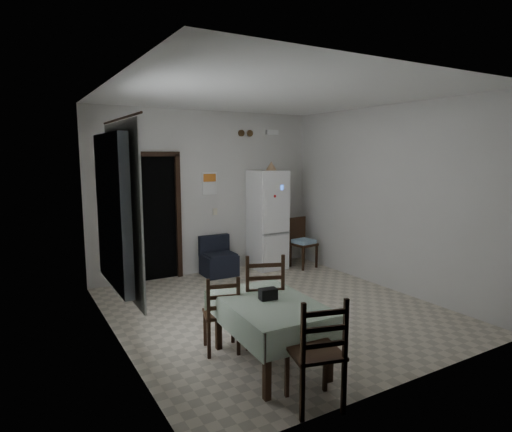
{
  "coord_description": "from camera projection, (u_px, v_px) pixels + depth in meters",
  "views": [
    {
      "loc": [
        -3.09,
        -4.79,
        2.14
      ],
      "look_at": [
        0.0,
        0.5,
        1.25
      ],
      "focal_mm": 30.0,
      "sensor_mm": 36.0,
      "label": 1
    }
  ],
  "objects": [
    {
      "name": "dining_chair_near_head",
      "position": [
        315.0,
        350.0,
        3.61
      ],
      "size": [
        0.52,
        0.52,
        1.0
      ],
      "primitive_type": null,
      "rotation": [
        0.0,
        0.0,
        2.88
      ],
      "color": "black",
      "rests_on": "ground"
    },
    {
      "name": "curtain",
      "position": [
        123.0,
        210.0,
        4.53
      ],
      "size": [
        0.02,
        1.45,
        1.85
      ],
      "primitive_type": "cube",
      "color": "beige",
      "rests_on": "ground"
    },
    {
      "name": "light_switch",
      "position": [
        215.0,
        212.0,
        7.77
      ],
      "size": [
        0.08,
        0.02,
        0.12
      ],
      "primitive_type": "cube",
      "color": "beige",
      "rests_on": "ground"
    },
    {
      "name": "calendar",
      "position": [
        210.0,
        183.0,
        7.65
      ],
      "size": [
        0.28,
        0.02,
        0.4
      ],
      "primitive_type": "cube",
      "color": "white",
      "rests_on": "ground"
    },
    {
      "name": "dining_table",
      "position": [
        270.0,
        333.0,
        4.35
      ],
      "size": [
        0.92,
        1.34,
        0.67
      ],
      "primitive_type": null,
      "rotation": [
        0.0,
        0.0,
        -0.05
      ],
      "color": "#95A890",
      "rests_on": "ground"
    },
    {
      "name": "wall_back",
      "position": [
        207.0,
        193.0,
        7.66
      ],
      "size": [
        4.2,
        0.02,
        2.9
      ],
      "primitive_type": null,
      "color": "beige",
      "rests_on": "ground"
    },
    {
      "name": "wall_right",
      "position": [
        386.0,
        198.0,
        6.78
      ],
      "size": [
        0.02,
        4.5,
        2.9
      ],
      "primitive_type": null,
      "color": "beige",
      "rests_on": "ground"
    },
    {
      "name": "black_bag",
      "position": [
        268.0,
        294.0,
        4.35
      ],
      "size": [
        0.19,
        0.13,
        0.11
      ],
      "primitive_type": "cube",
      "rotation": [
        0.0,
        0.0,
        -0.13
      ],
      "color": "black",
      "rests_on": "dining_table"
    },
    {
      "name": "fridge",
      "position": [
        267.0,
        220.0,
        8.0
      ],
      "size": [
        0.6,
        0.6,
        1.84
      ],
      "primitive_type": null,
      "rotation": [
        0.0,
        0.0,
        -0.0
      ],
      "color": "white",
      "rests_on": "ground"
    },
    {
      "name": "vent_left",
      "position": [
        241.0,
        133.0,
        7.84
      ],
      "size": [
        0.12,
        0.03,
        0.12
      ],
      "primitive_type": "cylinder",
      "rotation": [
        1.57,
        0.0,
        0.0
      ],
      "color": "brown",
      "rests_on": "ground"
    },
    {
      "name": "vent_right",
      "position": [
        250.0,
        133.0,
        7.93
      ],
      "size": [
        0.12,
        0.03,
        0.12
      ],
      "primitive_type": "cylinder",
      "rotation": [
        1.57,
        0.0,
        0.0
      ],
      "color": "brown",
      "rests_on": "ground"
    },
    {
      "name": "tan_cone",
      "position": [
        271.0,
        166.0,
        7.85
      ],
      "size": [
        0.21,
        0.21,
        0.16
      ],
      "primitive_type": "cone",
      "rotation": [
        0.0,
        0.0,
        -0.03
      ],
      "color": "tan",
      "rests_on": "fridge"
    },
    {
      "name": "navy_seat",
      "position": [
        219.0,
        256.0,
        7.58
      ],
      "size": [
        0.58,
        0.56,
        0.69
      ],
      "primitive_type": null,
      "rotation": [
        0.0,
        0.0,
        -0.02
      ],
      "color": "black",
      "rests_on": "ground"
    },
    {
      "name": "curtain_rod",
      "position": [
        120.0,
        119.0,
        4.4
      ],
      "size": [
        0.02,
        1.6,
        0.02
      ],
      "primitive_type": "cylinder",
      "rotation": [
        1.57,
        0.0,
        0.0
      ],
      "color": "black",
      "rests_on": "ground"
    },
    {
      "name": "window_recess",
      "position": [
        113.0,
        211.0,
        4.48
      ],
      "size": [
        0.1,
        1.2,
        1.6
      ],
      "primitive_type": "cube",
      "color": "silver",
      "rests_on": "ground"
    },
    {
      "name": "ceiling",
      "position": [
        275.0,
        95.0,
        5.52
      ],
      "size": [
        4.2,
        4.5,
        0.02
      ],
      "primitive_type": null,
      "color": "white",
      "rests_on": "ground"
    },
    {
      "name": "doorway",
      "position": [
        146.0,
        217.0,
        7.36
      ],
      "size": [
        1.06,
        0.52,
        2.22
      ],
      "color": "black",
      "rests_on": "ground"
    },
    {
      "name": "calendar_image",
      "position": [
        210.0,
        178.0,
        7.63
      ],
      "size": [
        0.24,
        0.01,
        0.14
      ],
      "primitive_type": "cube",
      "color": "orange",
      "rests_on": "ground"
    },
    {
      "name": "wall_left",
      "position": [
        114.0,
        218.0,
        4.69
      ],
      "size": [
        0.02,
        4.5,
        2.9
      ],
      "primitive_type": null,
      "color": "beige",
      "rests_on": "ground"
    },
    {
      "name": "dining_chair_far_right",
      "position": [
        262.0,
        297.0,
        4.85
      ],
      "size": [
        0.59,
        0.59,
        1.06
      ],
      "primitive_type": null,
      "rotation": [
        0.0,
        0.0,
        2.77
      ],
      "color": "black",
      "rests_on": "ground"
    },
    {
      "name": "dining_chair_far_left",
      "position": [
        221.0,
        312.0,
        4.65
      ],
      "size": [
        0.46,
        0.46,
        0.86
      ],
      "primitive_type": null,
      "rotation": [
        0.0,
        0.0,
        2.86
      ],
      "color": "black",
      "rests_on": "ground"
    },
    {
      "name": "corner_chair",
      "position": [
        304.0,
        243.0,
        8.09
      ],
      "size": [
        0.46,
        0.46,
        0.94
      ],
      "primitive_type": null,
      "rotation": [
        0.0,
        0.0,
        0.13
      ],
      "color": "black",
      "rests_on": "ground"
    },
    {
      "name": "wall_front",
      "position": [
        411.0,
        232.0,
        3.81
      ],
      "size": [
        4.2,
        0.02,
        2.9
      ],
      "primitive_type": null,
      "color": "beige",
      "rests_on": "ground"
    },
    {
      "name": "emergency_light",
      "position": [
        272.0,
        132.0,
        8.14
      ],
      "size": [
        0.25,
        0.07,
        0.09
      ],
      "primitive_type": "cube",
      "color": "white",
      "rests_on": "ground"
    },
    {
      "name": "ground",
      "position": [
        274.0,
        309.0,
        5.94
      ],
      "size": [
        4.5,
        4.5,
        0.0
      ],
      "primitive_type": "plane",
      "color": "#BAAF98",
      "rests_on": "ground"
    }
  ]
}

